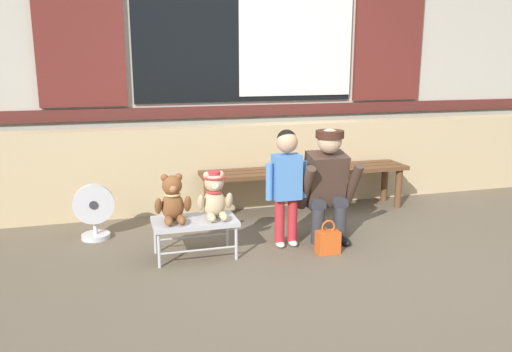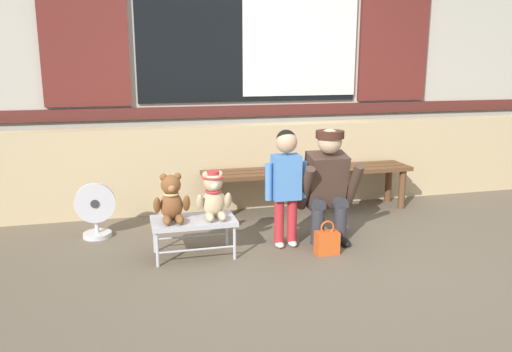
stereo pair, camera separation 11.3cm
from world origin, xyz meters
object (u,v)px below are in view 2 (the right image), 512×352
(handbag_on_ground, at_px, (327,242))
(floor_fan, at_px, (96,211))
(small_display_bench, at_px, (193,223))
(teddy_bear_with_hat, at_px, (213,196))
(teddy_bear_plain, at_px, (172,200))
(child_standing, at_px, (286,175))
(wooden_bench_long, at_px, (308,175))
(adult_crouching, at_px, (327,184))

(handbag_on_ground, bearing_deg, floor_fan, 154.34)
(small_display_bench, xyz_separation_m, teddy_bear_with_hat, (0.16, 0.00, 0.21))
(teddy_bear_plain, height_order, child_standing, child_standing)
(teddy_bear_with_hat, relative_size, handbag_on_ground, 1.34)
(teddy_bear_plain, height_order, floor_fan, teddy_bear_plain)
(wooden_bench_long, xyz_separation_m, child_standing, (-0.52, -0.88, 0.22))
(wooden_bench_long, bearing_deg, small_display_bench, -144.41)
(adult_crouching, bearing_deg, child_standing, -170.69)
(wooden_bench_long, xyz_separation_m, small_display_bench, (-1.27, -0.91, -0.11))
(adult_crouching, bearing_deg, small_display_bench, -175.41)
(child_standing, bearing_deg, floor_fan, 158.28)
(small_display_bench, height_order, teddy_bear_with_hat, teddy_bear_with_hat)
(adult_crouching, bearing_deg, teddy_bear_plain, -176.04)
(small_display_bench, relative_size, teddy_bear_with_hat, 1.76)
(floor_fan, bearing_deg, handbag_on_ground, -25.66)
(teddy_bear_plain, bearing_deg, floor_fan, 133.33)
(teddy_bear_plain, distance_m, adult_crouching, 1.30)
(wooden_bench_long, bearing_deg, adult_crouching, -99.31)
(wooden_bench_long, distance_m, floor_fan, 2.04)
(adult_crouching, bearing_deg, wooden_bench_long, 80.69)
(wooden_bench_long, xyz_separation_m, teddy_bear_plain, (-1.43, -0.91, 0.09))
(small_display_bench, distance_m, adult_crouching, 1.16)
(child_standing, xyz_separation_m, adult_crouching, (0.38, 0.06, -0.11))
(floor_fan, bearing_deg, child_standing, -21.72)
(small_display_bench, bearing_deg, child_standing, 2.17)
(wooden_bench_long, distance_m, handbag_on_ground, 1.19)
(floor_fan, bearing_deg, teddy_bear_with_hat, -34.48)
(teddy_bear_plain, height_order, adult_crouching, adult_crouching)
(small_display_bench, relative_size, child_standing, 0.67)
(adult_crouching, distance_m, handbag_on_ground, 0.51)
(small_display_bench, relative_size, floor_fan, 1.33)
(small_display_bench, relative_size, handbag_on_ground, 2.35)
(adult_crouching, height_order, floor_fan, adult_crouching)
(teddy_bear_with_hat, distance_m, floor_fan, 1.13)
(wooden_bench_long, bearing_deg, floor_fan, -172.09)
(teddy_bear_plain, bearing_deg, teddy_bear_with_hat, 0.13)
(small_display_bench, bearing_deg, floor_fan, 140.10)
(teddy_bear_with_hat, bearing_deg, small_display_bench, -179.23)
(floor_fan, bearing_deg, wooden_bench_long, 7.91)
(child_standing, height_order, adult_crouching, child_standing)
(wooden_bench_long, xyz_separation_m, handbag_on_ground, (-0.25, -1.13, -0.28))
(teddy_bear_with_hat, height_order, adult_crouching, adult_crouching)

